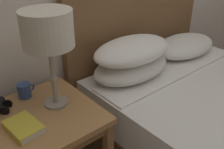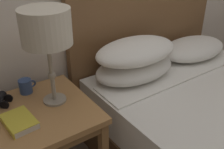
{
  "view_description": "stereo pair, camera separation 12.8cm",
  "coord_description": "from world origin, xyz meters",
  "px_view_note": "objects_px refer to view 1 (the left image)",
  "views": [
    {
      "loc": [
        -1.14,
        -0.4,
        1.43
      ],
      "look_at": [
        -0.25,
        0.64,
        0.69
      ],
      "focal_mm": 42.0,
      "sensor_mm": 36.0,
      "label": 1
    },
    {
      "loc": [
        -1.04,
        -0.48,
        1.43
      ],
      "look_at": [
        -0.25,
        0.64,
        0.69
      ],
      "focal_mm": 42.0,
      "sensor_mm": 36.0,
      "label": 2
    }
  ],
  "objects_px": {
    "book_on_nightstand": "(23,127)",
    "table_lamp": "(48,31)",
    "coffee_mug": "(24,90)",
    "nightstand": "(42,126)"
  },
  "relations": [
    {
      "from": "book_on_nightstand",
      "to": "table_lamp",
      "type": "bearing_deg",
      "value": 22.02
    },
    {
      "from": "book_on_nightstand",
      "to": "coffee_mug",
      "type": "xyz_separation_m",
      "value": [
        0.13,
        0.28,
        0.03
      ]
    },
    {
      "from": "table_lamp",
      "to": "coffee_mug",
      "type": "distance_m",
      "value": 0.43
    },
    {
      "from": "book_on_nightstand",
      "to": "coffee_mug",
      "type": "distance_m",
      "value": 0.31
    },
    {
      "from": "nightstand",
      "to": "coffee_mug",
      "type": "xyz_separation_m",
      "value": [
        0.01,
        0.21,
        0.12
      ]
    },
    {
      "from": "table_lamp",
      "to": "coffee_mug",
      "type": "height_order",
      "value": "table_lamp"
    },
    {
      "from": "table_lamp",
      "to": "coffee_mug",
      "type": "bearing_deg",
      "value": 119.39
    },
    {
      "from": "table_lamp",
      "to": "book_on_nightstand",
      "type": "relative_size",
      "value": 2.62
    },
    {
      "from": "nightstand",
      "to": "book_on_nightstand",
      "type": "height_order",
      "value": "book_on_nightstand"
    },
    {
      "from": "table_lamp",
      "to": "coffee_mug",
      "type": "relative_size",
      "value": 5.14
    }
  ]
}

